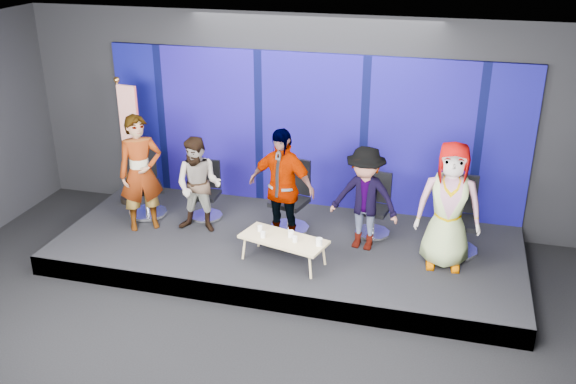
# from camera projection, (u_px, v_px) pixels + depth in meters

# --- Properties ---
(ground) EXTENTS (10.00, 10.00, 0.00)m
(ground) POSITION_uv_depth(u_px,v_px,m) (234.00, 354.00, 7.75)
(ground) COLOR black
(ground) RESTS_ON ground
(room_walls) EXTENTS (10.02, 8.02, 3.51)m
(room_walls) POSITION_uv_depth(u_px,v_px,m) (226.00, 167.00, 6.79)
(room_walls) COLOR black
(room_walls) RESTS_ON ground
(riser) EXTENTS (7.00, 3.00, 0.30)m
(riser) POSITION_uv_depth(u_px,v_px,m) (288.00, 249.00, 9.91)
(riser) COLOR black
(riser) RESTS_ON ground
(backdrop) EXTENTS (7.00, 0.08, 2.60)m
(backdrop) POSITION_uv_depth(u_px,v_px,m) (311.00, 131.00, 10.62)
(backdrop) COLOR #070B56
(backdrop) RESTS_ON riser
(chair_a) EXTENTS (0.90, 0.90, 1.14)m
(chair_a) POSITION_uv_depth(u_px,v_px,m) (146.00, 193.00, 10.58)
(chair_a) COLOR silver
(chair_a) RESTS_ON riser
(panelist_a) EXTENTS (0.81, 0.75, 1.85)m
(panelist_a) POSITION_uv_depth(u_px,v_px,m) (141.00, 173.00, 9.91)
(panelist_a) COLOR black
(panelist_a) RESTS_ON riser
(chair_b) EXTENTS (0.56, 0.56, 0.95)m
(chair_b) POSITION_uv_depth(u_px,v_px,m) (207.00, 199.00, 10.51)
(chair_b) COLOR silver
(chair_b) RESTS_ON riser
(panelist_b) EXTENTS (0.77, 0.61, 1.53)m
(panelist_b) POSITION_uv_depth(u_px,v_px,m) (199.00, 185.00, 9.87)
(panelist_b) COLOR black
(panelist_b) RESTS_ON riser
(chair_c) EXTENTS (0.76, 0.76, 1.13)m
(chair_c) POSITION_uv_depth(u_px,v_px,m) (291.00, 208.00, 10.06)
(chair_c) COLOR silver
(chair_c) RESTS_ON riser
(panelist_c) EXTENTS (1.14, 0.67, 1.83)m
(panelist_c) POSITION_uv_depth(u_px,v_px,m) (281.00, 188.00, 9.40)
(panelist_c) COLOR black
(panelist_c) RESTS_ON riser
(chair_d) EXTENTS (0.63, 0.63, 0.98)m
(chair_d) POSITION_uv_depth(u_px,v_px,m) (374.00, 215.00, 9.94)
(chair_d) COLOR silver
(chair_d) RESTS_ON riser
(panelist_d) EXTENTS (1.10, 0.74, 1.58)m
(panelist_d) POSITION_uv_depth(u_px,v_px,m) (365.00, 199.00, 9.34)
(panelist_d) COLOR black
(panelist_d) RESTS_ON riser
(chair_e) EXTENTS (0.67, 0.67, 1.13)m
(chair_e) POSITION_uv_depth(u_px,v_px,m) (458.00, 228.00, 9.40)
(chair_e) COLOR silver
(chair_e) RESTS_ON riser
(panelist_e) EXTENTS (0.92, 0.62, 1.84)m
(panelist_e) POSITION_uv_depth(u_px,v_px,m) (449.00, 206.00, 8.80)
(panelist_e) COLOR black
(panelist_e) RESTS_ON riser
(coffee_table) EXTENTS (1.33, 0.82, 0.38)m
(coffee_table) POSITION_uv_depth(u_px,v_px,m) (284.00, 240.00, 9.09)
(coffee_table) COLOR tan
(coffee_table) RESTS_ON riser
(mug_a) EXTENTS (0.07, 0.07, 0.09)m
(mug_a) POSITION_uv_depth(u_px,v_px,m) (260.00, 228.00, 9.27)
(mug_a) COLOR white
(mug_a) RESTS_ON coffee_table
(mug_b) EXTENTS (0.07, 0.07, 0.09)m
(mug_b) POSITION_uv_depth(u_px,v_px,m) (263.00, 235.00, 9.09)
(mug_b) COLOR white
(mug_b) RESTS_ON coffee_table
(mug_c) EXTENTS (0.08, 0.08, 0.10)m
(mug_c) POSITION_uv_depth(u_px,v_px,m) (291.00, 234.00, 9.09)
(mug_c) COLOR white
(mug_c) RESTS_ON coffee_table
(mug_d) EXTENTS (0.07, 0.07, 0.08)m
(mug_d) POSITION_uv_depth(u_px,v_px,m) (295.00, 239.00, 8.96)
(mug_d) COLOR white
(mug_d) RESTS_ON coffee_table
(mug_e) EXTENTS (0.09, 0.09, 0.11)m
(mug_e) POSITION_uv_depth(u_px,v_px,m) (319.00, 242.00, 8.86)
(mug_e) COLOR white
(mug_e) RESTS_ON coffee_table
(flag_stand) EXTENTS (0.50, 0.29, 2.21)m
(flag_stand) POSITION_uv_depth(u_px,v_px,m) (128.00, 139.00, 10.67)
(flag_stand) COLOR black
(flag_stand) RESTS_ON riser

